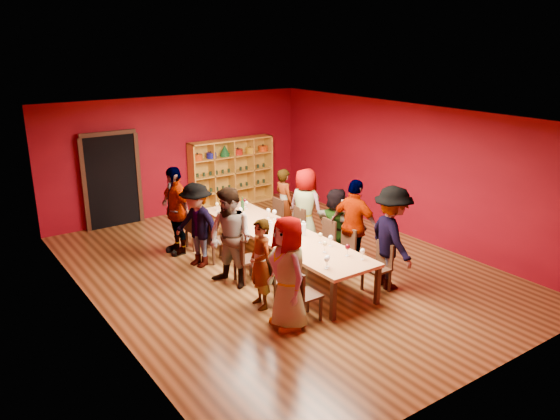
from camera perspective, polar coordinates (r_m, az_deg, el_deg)
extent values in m
cube|color=#4E2D14|center=(10.84, 0.06, -6.17)|extent=(7.10, 9.10, 0.02)
cube|color=maroon|center=(14.15, -10.51, 5.65)|extent=(7.10, 0.02, 3.00)
cube|color=maroon|center=(7.32, 20.88, -6.63)|extent=(7.10, 0.02, 3.00)
cube|color=maroon|center=(8.89, -18.83, -2.15)|extent=(0.02, 9.10, 3.00)
cube|color=maroon|center=(12.60, 13.29, 4.02)|extent=(0.02, 9.10, 3.00)
cube|color=silver|center=(10.01, 0.07, 9.85)|extent=(7.10, 9.10, 0.02)
cube|color=tan|center=(10.57, 0.06, -2.54)|extent=(1.10, 4.50, 0.06)
cube|color=black|center=(8.87, 5.59, -9.41)|extent=(0.08, 0.08, 0.69)
cube|color=black|center=(12.22, -7.68, -1.75)|extent=(0.08, 0.08, 0.69)
cube|color=black|center=(9.48, 10.15, -7.77)|extent=(0.08, 0.08, 0.69)
cube|color=black|center=(12.66, -3.75, -0.92)|extent=(0.08, 0.08, 0.69)
cube|color=black|center=(13.55, -17.21, 2.89)|extent=(1.20, 0.14, 2.20)
cube|color=black|center=(13.26, -17.56, 7.64)|extent=(1.32, 0.06, 0.10)
cube|color=black|center=(13.32, -19.76, 2.38)|extent=(0.10, 0.06, 2.20)
cube|color=black|center=(13.69, -14.54, 3.26)|extent=(0.10, 0.06, 2.20)
cube|color=gold|center=(14.17, -9.18, 3.25)|extent=(0.04, 0.40, 1.80)
cube|color=gold|center=(15.31, -1.21, 4.54)|extent=(0.04, 0.40, 1.80)
cube|color=gold|center=(14.52, -5.14, 7.31)|extent=(2.40, 0.40, 0.04)
cube|color=gold|center=(14.94, -4.96, 0.65)|extent=(2.40, 0.40, 0.04)
cube|color=gold|center=(14.86, -5.41, 4.07)|extent=(2.40, 0.02, 1.80)
cube|color=gold|center=(14.82, -5.00, 2.24)|extent=(2.36, 0.38, 0.03)
cube|color=gold|center=(14.70, -5.05, 3.93)|extent=(2.36, 0.38, 0.03)
cube|color=gold|center=(14.60, -5.09, 5.65)|extent=(2.36, 0.38, 0.03)
cube|color=gold|center=(14.42, -7.11, 3.59)|extent=(0.03, 0.38, 1.76)
cube|color=gold|center=(14.70, -5.05, 3.93)|extent=(0.03, 0.38, 1.76)
cube|color=gold|center=(15.00, -3.06, 4.25)|extent=(0.03, 0.38, 1.76)
cylinder|color=#D9480C|center=(14.13, -8.63, 5.48)|extent=(0.26, 0.26, 0.15)
sphere|color=black|center=(14.11, -8.65, 5.86)|extent=(0.05, 0.05, 0.05)
cylinder|color=navy|center=(14.30, -7.19, 5.69)|extent=(0.26, 0.26, 0.15)
sphere|color=black|center=(14.28, -7.21, 6.06)|extent=(0.05, 0.05, 0.05)
cylinder|color=#175C2A|center=(14.50, -5.79, 5.76)|extent=(0.26, 0.26, 0.08)
cone|color=#175C2A|center=(14.47, -5.80, 6.34)|extent=(0.24, 0.24, 0.22)
cylinder|color=#AD1E13|center=(14.68, -4.42, 6.09)|extent=(0.26, 0.26, 0.15)
sphere|color=black|center=(14.67, -4.43, 6.45)|extent=(0.05, 0.05, 0.05)
cylinder|color=gold|center=(14.89, -3.09, 6.27)|extent=(0.26, 0.26, 0.15)
sphere|color=black|center=(14.87, -3.10, 6.63)|extent=(0.05, 0.05, 0.05)
cylinder|color=#D9480C|center=(15.10, -1.80, 6.45)|extent=(0.26, 0.26, 0.15)
sphere|color=black|center=(15.08, -1.80, 6.80)|extent=(0.05, 0.05, 0.05)
cylinder|color=#1A3020|center=(14.34, -8.53, 1.86)|extent=(0.07, 0.07, 0.10)
cylinder|color=#1A3020|center=(14.42, -7.88, 1.97)|extent=(0.07, 0.07, 0.10)
cylinder|color=#1A3020|center=(14.50, -7.23, 2.09)|extent=(0.07, 0.07, 0.10)
cylinder|color=#1A3020|center=(14.58, -6.59, 2.20)|extent=(0.07, 0.07, 0.10)
cylinder|color=#1A3020|center=(14.67, -5.95, 2.31)|extent=(0.07, 0.07, 0.10)
cylinder|color=#1A3020|center=(14.75, -5.32, 2.43)|extent=(0.07, 0.07, 0.10)
cylinder|color=#1A3020|center=(14.84, -4.71, 2.54)|extent=(0.07, 0.07, 0.10)
cylinder|color=#1A3020|center=(14.93, -4.09, 2.64)|extent=(0.07, 0.07, 0.10)
cylinder|color=#1A3020|center=(15.02, -3.49, 2.75)|extent=(0.07, 0.07, 0.10)
cylinder|color=#1A3020|center=(15.12, -2.89, 2.85)|extent=(0.07, 0.07, 0.10)
cylinder|color=#1A3020|center=(15.21, -2.30, 2.96)|extent=(0.07, 0.07, 0.10)
cylinder|color=#1A3020|center=(15.31, -1.72, 3.06)|extent=(0.07, 0.07, 0.10)
cylinder|color=#1A3020|center=(14.22, -8.61, 3.60)|extent=(0.07, 0.07, 0.10)
cylinder|color=#1A3020|center=(14.30, -7.95, 3.71)|extent=(0.07, 0.07, 0.10)
cylinder|color=#1A3020|center=(14.39, -7.30, 3.81)|extent=(0.07, 0.07, 0.10)
cylinder|color=#1A3020|center=(14.47, -6.65, 3.92)|extent=(0.07, 0.07, 0.10)
cylinder|color=#1A3020|center=(14.56, -6.01, 4.02)|extent=(0.07, 0.07, 0.10)
cylinder|color=#1A3020|center=(14.64, -5.37, 4.13)|extent=(0.07, 0.07, 0.10)
cylinder|color=#1A3020|center=(14.73, -4.75, 4.23)|extent=(0.07, 0.07, 0.10)
cylinder|color=#1A3020|center=(14.82, -4.13, 4.32)|extent=(0.07, 0.07, 0.10)
cylinder|color=#1A3020|center=(14.92, -3.52, 4.42)|extent=(0.07, 0.07, 0.10)
cylinder|color=#1A3020|center=(15.01, -2.92, 4.52)|extent=(0.07, 0.07, 0.10)
cylinder|color=#1A3020|center=(15.11, -2.32, 4.61)|extent=(0.07, 0.07, 0.10)
cylinder|color=#1A3020|center=(15.20, -1.73, 4.70)|extent=(0.07, 0.07, 0.10)
cube|color=black|center=(8.83, 2.73, -8.86)|extent=(0.42, 0.42, 0.04)
cube|color=black|center=(8.62, 1.74, -7.76)|extent=(0.04, 0.40, 0.44)
cube|color=black|center=(8.72, 2.50, -10.88)|extent=(0.04, 0.04, 0.41)
cube|color=black|center=(8.91, 4.27, -10.27)|extent=(0.04, 0.04, 0.41)
cube|color=black|center=(8.96, 1.16, -10.04)|extent=(0.04, 0.04, 0.41)
cube|color=black|center=(9.14, 2.91, -9.46)|extent=(0.04, 0.04, 0.41)
imported|color=#46454A|center=(8.43, 0.84, -6.59)|extent=(0.60, 0.95, 1.81)
cube|color=black|center=(9.40, -0.23, -7.11)|extent=(0.42, 0.42, 0.04)
cube|color=black|center=(9.21, -1.21, -6.03)|extent=(0.04, 0.40, 0.44)
cube|color=black|center=(9.29, -0.50, -8.98)|extent=(0.04, 0.04, 0.41)
cube|color=black|center=(9.46, 1.22, -8.45)|extent=(0.04, 0.04, 0.41)
cube|color=black|center=(9.54, -1.66, -8.23)|extent=(0.04, 0.04, 0.41)
cube|color=black|center=(9.71, 0.03, -7.73)|extent=(0.04, 0.04, 0.41)
imported|color=white|center=(9.08, -2.06, -5.66)|extent=(0.49, 0.62, 1.55)
cube|color=black|center=(10.17, -3.43, -5.17)|extent=(0.42, 0.42, 0.04)
cube|color=black|center=(9.99, -4.39, -4.14)|extent=(0.04, 0.40, 0.44)
cube|color=black|center=(10.04, -3.73, -6.88)|extent=(0.04, 0.04, 0.41)
cube|color=black|center=(10.21, -2.09, -6.44)|extent=(0.04, 0.04, 0.41)
cube|color=black|center=(10.31, -4.72, -6.23)|extent=(0.04, 0.04, 0.41)
cube|color=black|center=(10.47, -3.10, -5.81)|extent=(0.04, 0.04, 0.41)
imported|color=#5478AE|center=(9.82, -5.19, -2.96)|extent=(0.76, 1.01, 1.84)
cube|color=black|center=(11.12, -6.63, -3.21)|extent=(0.42, 0.42, 0.04)
cube|color=black|center=(10.96, -7.55, -2.24)|extent=(0.04, 0.40, 0.44)
cube|color=black|center=(10.99, -6.95, -4.75)|extent=(0.04, 0.04, 0.41)
cube|color=black|center=(11.14, -5.40, -4.38)|extent=(0.04, 0.04, 0.41)
cube|color=black|center=(11.27, -7.77, -4.20)|extent=(0.04, 0.04, 0.41)
cube|color=black|center=(11.42, -6.25, -3.85)|extent=(0.04, 0.04, 0.41)
imported|color=#4D4D52|center=(10.80, -8.67, -1.57)|extent=(0.76, 1.18, 1.70)
cube|color=black|center=(11.86, -8.67, -1.95)|extent=(0.42, 0.42, 0.04)
cube|color=black|center=(11.71, -9.56, -1.02)|extent=(0.04, 0.40, 0.44)
cube|color=black|center=(11.73, -8.99, -3.37)|extent=(0.04, 0.04, 0.41)
cube|color=black|center=(11.87, -7.52, -3.05)|extent=(0.04, 0.04, 0.41)
cube|color=black|center=(12.02, -9.71, -2.89)|extent=(0.04, 0.04, 0.41)
cube|color=black|center=(12.15, -8.27, -2.58)|extent=(0.04, 0.04, 0.41)
imported|color=pink|center=(11.52, -10.87, -0.03)|extent=(0.55, 1.11, 1.86)
cube|color=black|center=(9.90, 10.05, -6.07)|extent=(0.42, 0.42, 0.04)
cube|color=black|center=(9.94, 10.91, -4.53)|extent=(0.04, 0.40, 0.44)
cube|color=black|center=(9.78, 9.97, -7.84)|extent=(0.04, 0.04, 0.41)
cube|color=black|center=(10.00, 11.37, -7.32)|extent=(0.04, 0.04, 0.41)
cube|color=black|center=(9.99, 8.59, -7.18)|extent=(0.04, 0.04, 0.41)
cube|color=black|center=(10.21, 10.00, -6.69)|extent=(0.04, 0.04, 0.41)
imported|color=#4D4D52|center=(9.94, 11.59, -2.86)|extent=(0.85, 1.32, 1.89)
cube|color=black|center=(10.55, 6.37, -4.39)|extent=(0.42, 0.42, 0.04)
cube|color=black|center=(10.58, 7.19, -2.96)|extent=(0.04, 0.40, 0.44)
cube|color=black|center=(10.41, 6.24, -6.03)|extent=(0.04, 0.04, 0.41)
cube|color=black|center=(10.62, 7.63, -5.59)|extent=(0.04, 0.04, 0.41)
cube|color=black|center=(10.65, 5.04, -5.44)|extent=(0.04, 0.04, 0.41)
cube|color=black|center=(10.85, 6.42, -5.02)|extent=(0.04, 0.04, 0.41)
imported|color=#161A3D|center=(10.59, 7.80, -1.61)|extent=(0.73, 1.15, 1.81)
cube|color=black|center=(10.96, 4.36, -3.47)|extent=(0.42, 0.42, 0.04)
cube|color=black|center=(10.99, 5.16, -2.09)|extent=(0.04, 0.40, 0.44)
cube|color=black|center=(10.82, 4.20, -5.03)|extent=(0.04, 0.04, 0.41)
cube|color=black|center=(11.02, 5.58, -4.63)|extent=(0.04, 0.04, 0.41)
cube|color=black|center=(11.07, 3.09, -4.48)|extent=(0.04, 0.04, 0.41)
cube|color=black|center=(11.26, 4.46, -4.10)|extent=(0.04, 0.04, 0.41)
imported|color=#D68F91|center=(11.07, 5.87, -1.50)|extent=(0.45, 1.41, 1.51)
cube|color=black|center=(11.69, 1.31, -2.05)|extent=(0.42, 0.42, 0.04)
cube|color=black|center=(11.72, 2.07, -0.76)|extent=(0.04, 0.40, 0.44)
cube|color=black|center=(11.55, 1.12, -3.49)|extent=(0.04, 0.04, 0.41)
cube|color=black|center=(11.74, 2.46, -3.15)|extent=(0.04, 0.04, 0.41)
cube|color=black|center=(11.80, 0.15, -3.01)|extent=(0.04, 0.04, 0.41)
cube|color=black|center=(11.99, 1.48, -2.68)|extent=(0.04, 0.04, 0.41)
imported|color=#C6858A|center=(11.75, 2.68, 0.25)|extent=(0.68, 0.94, 1.72)
cube|color=black|center=(12.32, -0.92, -1.00)|extent=(0.42, 0.42, 0.04)
cube|color=black|center=(12.34, -0.19, 0.21)|extent=(0.04, 0.40, 0.44)
cube|color=black|center=(12.17, -1.13, -2.36)|extent=(0.04, 0.04, 0.41)
cube|color=black|center=(12.35, 0.18, -2.06)|extent=(0.04, 0.04, 0.41)
cube|color=black|center=(12.44, -2.00, -1.92)|extent=(0.04, 0.04, 0.41)
cube|color=black|center=(12.61, -0.71, -1.63)|extent=(0.04, 0.04, 0.41)
imported|color=#525257|center=(12.40, 0.44, 0.82)|extent=(0.42, 0.57, 1.56)
cylinder|color=white|center=(9.72, 1.75, -4.19)|extent=(0.07, 0.07, 0.01)
cylinder|color=white|center=(9.70, 1.75, -3.83)|extent=(0.01, 0.01, 0.12)
ellipsoid|color=#F4DE98|center=(9.66, 1.75, -3.29)|extent=(0.09, 0.09, 0.10)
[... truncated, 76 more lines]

